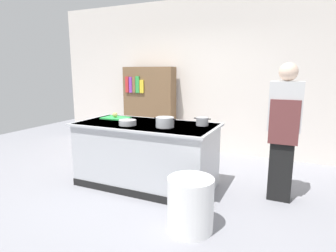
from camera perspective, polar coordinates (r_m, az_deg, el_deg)
ground_plane at (r=4.19m, az=-4.34°, el=-11.68°), size 10.00×10.00×0.00m
back_wall at (r=5.79m, az=5.68°, el=9.86°), size 6.40×0.12×3.00m
counter_island at (r=4.04m, az=-4.44°, el=-5.58°), size 1.98×0.98×0.90m
cutting_board at (r=4.39m, az=-10.51°, el=1.60°), size 0.40×0.28×0.02m
onion at (r=4.40m, az=-10.68°, el=2.24°), size 0.08×0.08×0.08m
stock_pot at (r=3.66m, az=-0.63°, el=0.78°), size 0.30×0.24×0.13m
sauce_pan at (r=3.80m, az=6.94°, el=0.92°), size 0.23×0.16×0.11m
mixing_bowl at (r=3.84m, az=-8.19°, el=0.70°), size 0.23×0.23×0.07m
trash_bin at (r=3.00m, az=4.56°, el=-15.51°), size 0.48×0.48×0.56m
person_chef at (r=3.75m, az=22.39°, el=-0.64°), size 0.38×0.25×1.72m
bookshelf at (r=5.93m, az=-3.78°, el=3.65°), size 1.10×0.31×1.70m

